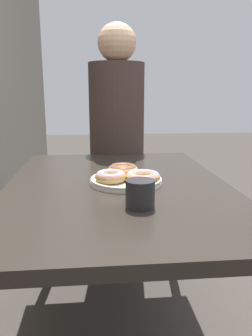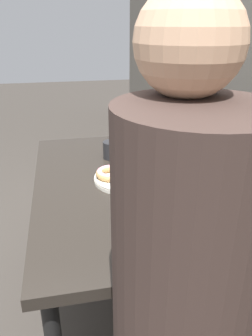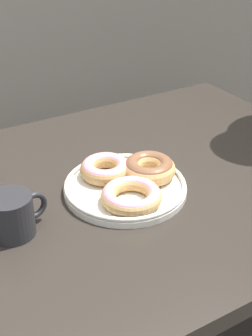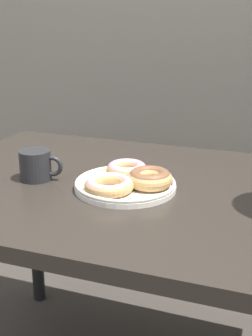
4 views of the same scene
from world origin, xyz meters
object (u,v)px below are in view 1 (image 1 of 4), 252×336
object	(u,v)px
coffee_mug	(140,193)
person_figure	(117,145)
dining_table	(118,202)
donut_plate	(126,176)

from	to	relation	value
coffee_mug	person_figure	distance (m)	1.01
person_figure	coffee_mug	bearing A→B (deg)	-179.93
coffee_mug	person_figure	size ratio (longest dim) A/B	0.09
dining_table	donut_plate	world-z (taller)	donut_plate
dining_table	donut_plate	bearing A→B (deg)	-75.49
donut_plate	person_figure	distance (m)	0.74
donut_plate	coffee_mug	bearing A→B (deg)	-176.47
coffee_mug	person_figure	xyz separation A→B (m)	(1.01, 0.00, -0.01)
donut_plate	dining_table	bearing A→B (deg)	104.51
donut_plate	coffee_mug	world-z (taller)	coffee_mug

